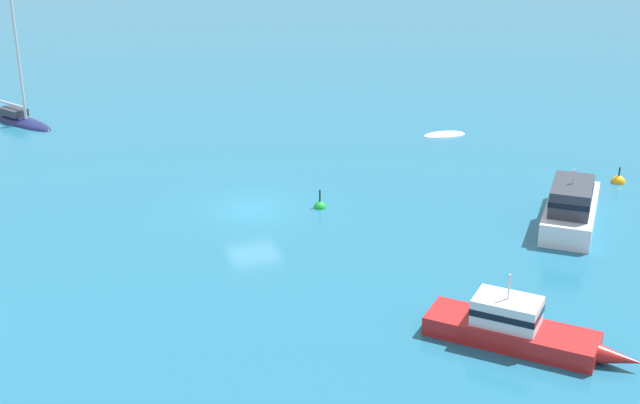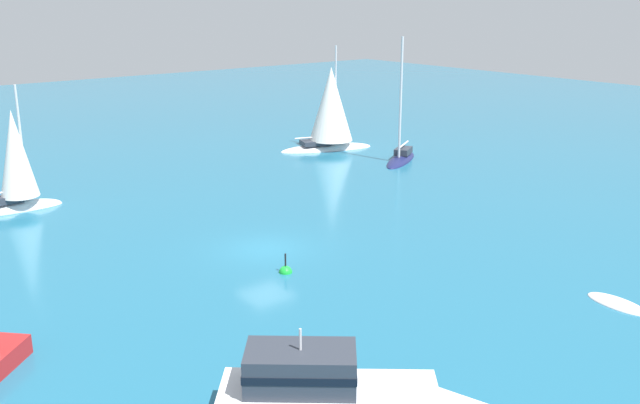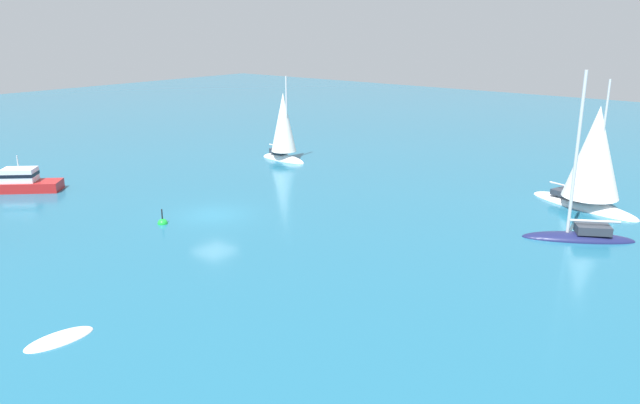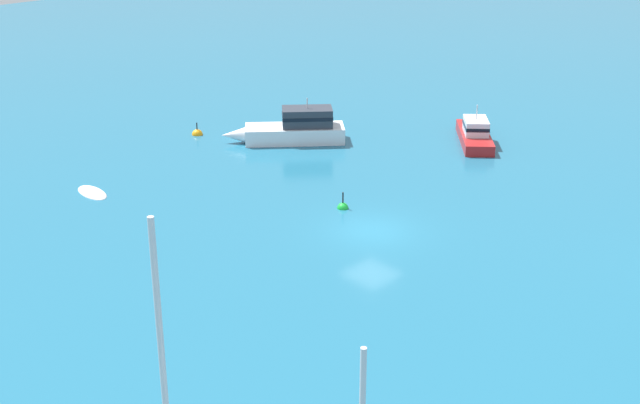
{
  "view_description": "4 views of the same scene",
  "coord_description": "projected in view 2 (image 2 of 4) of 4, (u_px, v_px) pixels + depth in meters",
  "views": [
    {
      "loc": [
        -10.65,
        -38.43,
        16.04
      ],
      "look_at": [
        2.76,
        -2.17,
        0.77
      ],
      "focal_mm": 48.82,
      "sensor_mm": 36.0,
      "label": 1
    },
    {
      "loc": [
        28.1,
        -19.03,
        12.33
      ],
      "look_at": [
        -0.68,
        4.09,
        1.59
      ],
      "focal_mm": 39.93,
      "sensor_mm": 36.0,
      "label": 2
    },
    {
      "loc": [
        25.02,
        29.13,
        11.92
      ],
      "look_at": [
        -5.15,
        4.63,
        0.54
      ],
      "focal_mm": 34.73,
      "sensor_mm": 36.0,
      "label": 3
    },
    {
      "loc": [
        -27.13,
        29.96,
        18.07
      ],
      "look_at": [
        0.63,
        3.14,
        2.3
      ],
      "focal_mm": 48.41,
      "sensor_mm": 36.0,
      "label": 4
    }
  ],
  "objects": [
    {
      "name": "ground_plane",
      "position": [
        265.0,
        249.0,
        35.92
      ],
      "size": [
        160.0,
        160.0,
        0.0
      ],
      "primitive_type": "plane",
      "color": "#1E607F"
    },
    {
      "name": "sloop",
      "position": [
        401.0,
        157.0,
        55.21
      ],
      "size": [
        4.49,
        6.1,
        9.85
      ],
      "rotation": [
        0.0,
        0.0,
        5.25
      ],
      "color": "#191E4C",
      "rests_on": "ground"
    },
    {
      "name": "sloop_1",
      "position": [
        17.0,
        166.0,
        41.85
      ],
      "size": [
        2.27,
        4.93,
        7.97
      ],
      "rotation": [
        0.0,
        0.0,
        1.54
      ],
      "color": "white",
      "rests_on": "ground"
    },
    {
      "name": "launch",
      "position": [
        329.0,
        392.0,
        21.3
      ],
      "size": [
        6.51,
        7.3,
        2.98
      ],
      "rotation": [
        0.0,
        0.0,
        0.87
      ],
      "color": "white",
      "rests_on": "ground"
    },
    {
      "name": "tender",
      "position": [
        617.0,
        304.0,
        29.53
      ],
      "size": [
        2.82,
        1.42,
        0.39
      ],
      "rotation": [
        0.0,
        0.0,
        6.2
      ],
      "color": "white",
      "rests_on": "ground"
    },
    {
      "name": "sailboat",
      "position": [
        330.0,
        112.0,
        58.54
      ],
      "size": [
        4.71,
        8.21,
        8.94
      ],
      "rotation": [
        0.0,
        0.0,
        1.24
      ],
      "color": "white",
      "rests_on": "ground"
    },
    {
      "name": "channel_buoy",
      "position": [
        286.0,
        272.0,
        32.92
      ],
      "size": [
        0.62,
        0.62,
        1.24
      ],
      "color": "green",
      "rests_on": "ground"
    }
  ]
}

